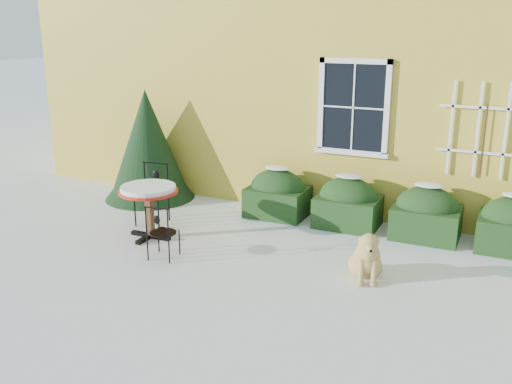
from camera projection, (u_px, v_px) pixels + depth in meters
The scene contains 8 objects.
ground at pixel (226, 272), 7.98m from camera, with size 80.00×80.00×0.00m, color white.
house at pixel (366, 28), 13.13m from camera, with size 12.40×8.40×6.40m.
hedge_row at pixel (386, 209), 9.41m from camera, with size 4.95×0.80×0.91m.
evergreen_shrub at pixel (148, 155), 11.13m from camera, with size 1.77×1.77×2.14m.
bistro_table at pixel (148, 195), 9.06m from camera, with size 0.94×0.94×0.87m.
patio_chair_near at pixel (162, 232), 8.33m from camera, with size 0.42×0.41×0.83m.
patio_chair_far at pixel (153, 194), 9.81m from camera, with size 0.53×0.53×1.04m.
dog at pixel (366, 259), 7.68m from camera, with size 0.62×0.82×0.74m.
Camera 1 is at (3.50, -6.45, 3.36)m, focal length 40.00 mm.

